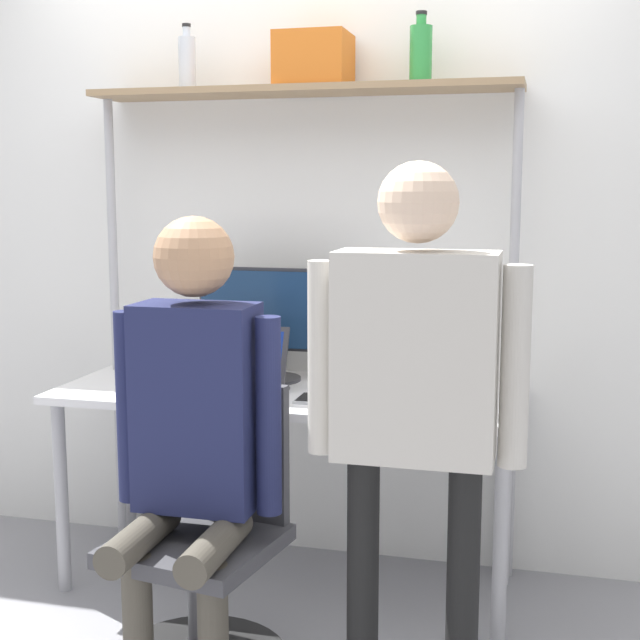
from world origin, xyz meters
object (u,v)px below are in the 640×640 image
laptop (242,374)px  cell_phone (307,398)px  bottle_green (421,53)px  bottle_clear (187,62)px  storage_box (314,60)px  person_seated (193,414)px  office_chair (204,588)px  monitor (272,318)px  person_standing (415,379)px

laptop → cell_phone: size_ratio=2.17×
bottle_green → cell_phone: bearing=-136.7°
bottle_clear → cell_phone: bearing=-29.5°
bottle_green → storage_box: bearing=180.0°
bottle_clear → bottle_green: 0.91m
laptop → person_seated: size_ratio=0.23×
laptop → storage_box: storage_box is taller
person_seated → office_chair: bearing=81.1°
office_chair → storage_box: storage_box is taller
cell_phone → office_chair: 0.76m
storage_box → monitor: bearing=-166.6°
laptop → storage_box: (0.21, 0.26, 1.16)m
monitor → person_seated: (0.03, -0.87, -0.17)m
person_seated → bottle_clear: bottle_clear is taller
monitor → bottle_green: (0.56, 0.04, 0.98)m
office_chair → person_seated: person_seated is taller
person_standing → bottle_green: bearing=98.2°
cell_phone → monitor: bearing=128.1°
person_standing → bottle_clear: bearing=136.5°
laptop → person_seated: bearing=-83.4°
person_seated → bottle_green: bearing=59.4°
laptop → bottle_green: bearing=22.8°
cell_phone → bottle_clear: (-0.57, 0.32, 1.23)m
office_chair → laptop: bearing=97.7°
office_chair → person_seated: size_ratio=0.63×
monitor → storage_box: (0.16, 0.04, 0.97)m
cell_phone → office_chair: office_chair is taller
person_standing → cell_phone: bearing=125.6°
bottle_clear → storage_box: 0.51m
laptop → person_seated: person_seated is taller
bottle_clear → person_seated: bearing=-67.6°
monitor → bottle_clear: bottle_clear is taller
person_seated → bottle_clear: 1.51m
bottle_green → storage_box: (-0.40, 0.00, -0.01)m
cell_phone → person_standing: (0.49, -0.68, 0.24)m
cell_phone → person_standing: person_standing is taller
monitor → bottle_green: bearing=3.9°
cell_phone → bottle_clear: 1.39m
office_chair → storage_box: 1.92m
laptop → cell_phone: (0.27, -0.06, -0.06)m
person_seated → storage_box: (0.14, 0.91, 1.14)m
office_chair → bottle_clear: bearing=113.8°
person_standing → storage_box: (-0.55, 1.00, 0.98)m
laptop → office_chair: laptop is taller
person_seated → bottle_clear: size_ratio=5.71×
cell_phone → bottle_green: (0.34, 0.32, 1.23)m
monitor → person_seated: size_ratio=0.42×
person_standing → bottle_clear: (-1.05, 1.00, 0.99)m
laptop → person_seated: (0.07, -0.65, 0.02)m
office_chair → person_standing: size_ratio=0.57×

